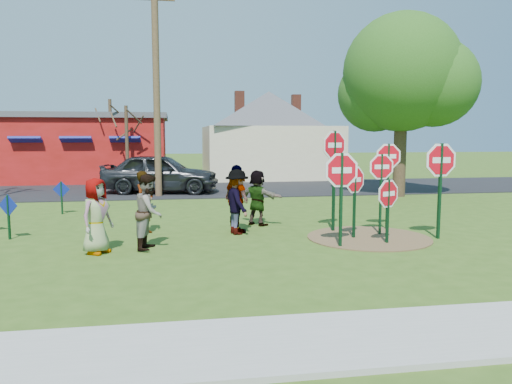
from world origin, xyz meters
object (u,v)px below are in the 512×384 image
stop_sign_c (381,175)px  utility_pole (156,80)px  person_b (145,203)px  stop_sign_b (334,155)px  leafy_tree (405,79)px  person_a (96,216)px  suv (160,173)px  stop_sign_a (341,179)px  stop_sign_d (388,164)px

stop_sign_c → utility_pole: bearing=121.0°
person_b → utility_pole: bearing=28.4°
stop_sign_b → leafy_tree: size_ratio=0.37×
person_a → leafy_tree: (11.63, 8.88, 4.21)m
person_a → suv: bearing=28.9°
stop_sign_c → suv: 12.35m
stop_sign_b → leafy_tree: (5.53, 7.29, 2.93)m
stop_sign_a → utility_pole: 12.17m
stop_sign_c → person_b: stop_sign_c is taller
suv → leafy_tree: leafy_tree is taller
stop_sign_d → person_a: stop_sign_d is taller
stop_sign_b → person_a: bearing=172.3°
stop_sign_c → person_a: 7.30m
stop_sign_b → stop_sign_c: bearing=-53.5°
stop_sign_a → leafy_tree: (5.97, 9.18, 3.41)m
utility_pole → stop_sign_b: bearing=-60.6°
suv → person_b: bearing=-171.0°
stop_sign_b → stop_sign_c: size_ratio=1.28×
utility_pole → leafy_tree: 10.66m
person_b → suv: suv is taller
utility_pole → leafy_tree: utility_pole is taller
leafy_tree → utility_pole: bearing=171.4°
person_b → leafy_tree: (10.68, 6.73, 4.21)m
utility_pole → stop_sign_d: bearing=-53.4°
stop_sign_d → leafy_tree: (3.95, 7.29, 3.20)m
stop_sign_b → person_b: 5.34m
utility_pole → stop_sign_a: bearing=-67.0°
stop_sign_c → leafy_tree: 9.74m
person_b → stop_sign_c: bearing=-71.7°
stop_sign_b → person_b: bearing=151.5°
stop_sign_d → utility_pole: 11.50m
stop_sign_a → stop_sign_b: size_ratio=0.82×
stop_sign_d → stop_sign_c: bearing=-121.1°
stop_sign_c → stop_sign_d: size_ratio=0.90×
stop_sign_d → suv: bearing=128.2°
stop_sign_b → person_a: (-6.11, -1.59, -1.28)m
stop_sign_a → stop_sign_c: size_ratio=1.05×
stop_sign_b → stop_sign_c: (1.09, -0.66, -0.53)m
stop_sign_c → leafy_tree: (4.43, 7.95, 3.46)m
stop_sign_c → utility_pole: 11.83m
stop_sign_a → suv: stop_sign_a is taller
stop_sign_a → suv: 12.82m
suv → leafy_tree: 11.62m
stop_sign_b → stop_sign_a: bearing=-125.4°
stop_sign_a → person_b: stop_sign_a is taller
stop_sign_d → utility_pole: (-6.59, 8.89, 3.14)m
person_b → leafy_tree: bearing=-28.4°
stop_sign_b → suv: size_ratio=0.56×
suv → leafy_tree: size_ratio=0.67×
stop_sign_c → stop_sign_d: stop_sign_d is taller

